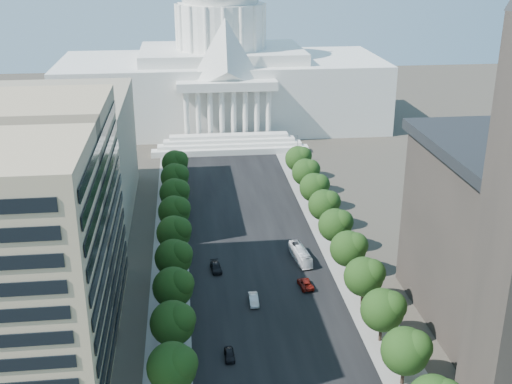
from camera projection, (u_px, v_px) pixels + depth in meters
name	position (u px, v px, depth m)	size (l,w,h in m)	color
road_asphalt	(247.00, 222.00, 161.02)	(30.00, 260.00, 0.01)	black
sidewalk_left	(171.00, 225.00, 159.01)	(8.00, 260.00, 0.02)	gray
sidewalk_right	(322.00, 218.00, 163.02)	(8.00, 260.00, 0.02)	gray
capitol	(222.00, 72.00, 241.67)	(120.00, 56.00, 73.00)	white
office_block_left_far	(52.00, 159.00, 159.80)	(38.00, 52.00, 30.00)	gray
tree_l_b	(174.00, 366.00, 95.51)	(7.79, 7.60, 9.97)	#33261C
tree_l_c	(174.00, 322.00, 106.62)	(7.79, 7.60, 9.97)	#33261C
tree_l_d	(175.00, 286.00, 117.74)	(7.79, 7.60, 9.97)	#33261C
tree_l_e	(175.00, 257.00, 128.85)	(7.79, 7.60, 9.97)	#33261C
tree_l_f	(175.00, 232.00, 139.97)	(7.79, 7.60, 9.97)	#33261C
tree_l_g	(175.00, 211.00, 151.08)	(7.79, 7.60, 9.97)	#33261C
tree_l_h	(176.00, 192.00, 162.20)	(7.79, 7.60, 9.97)	#33261C
tree_l_i	(176.00, 176.00, 173.32)	(7.79, 7.60, 9.97)	#33261C
tree_l_j	(176.00, 162.00, 184.43)	(7.79, 7.60, 9.97)	#33261C
tree_r_b	(408.00, 350.00, 99.30)	(7.79, 7.60, 9.97)	#33261C
tree_r_c	(385.00, 309.00, 110.41)	(7.79, 7.60, 9.97)	#33261C
tree_r_d	(366.00, 276.00, 121.53)	(7.79, 7.60, 9.97)	#33261C
tree_r_e	(350.00, 248.00, 132.64)	(7.79, 7.60, 9.97)	#33261C
tree_r_f	(337.00, 224.00, 143.76)	(7.79, 7.60, 9.97)	#33261C
tree_r_g	(325.00, 204.00, 154.87)	(7.79, 7.60, 9.97)	#33261C
tree_r_h	(315.00, 187.00, 165.99)	(7.79, 7.60, 9.97)	#33261C
tree_r_i	(307.00, 171.00, 177.11)	(7.79, 7.60, 9.97)	#33261C
tree_r_j	(299.00, 158.00, 188.22)	(7.79, 7.60, 9.97)	#33261C
streetlight_b	(395.00, 314.00, 110.06)	(2.61, 0.44, 9.00)	gray
streetlight_c	(357.00, 250.00, 133.22)	(2.61, 0.44, 9.00)	gray
streetlight_d	(330.00, 204.00, 156.37)	(2.61, 0.44, 9.00)	gray
streetlight_e	(311.00, 171.00, 179.53)	(2.61, 0.44, 9.00)	gray
streetlight_f	(296.00, 145.00, 202.69)	(2.61, 0.44, 9.00)	gray
car_dark_a	(229.00, 355.00, 107.74)	(1.69, 4.20, 1.43)	black
car_silver	(254.00, 300.00, 124.19)	(1.75, 5.00, 1.65)	#B4B5BC
car_red	(305.00, 284.00, 130.09)	(2.51, 5.45, 1.51)	#67110B
car_dark_b	(216.00, 267.00, 136.64)	(2.12, 5.22, 1.51)	black
city_bus	(300.00, 254.00, 140.83)	(2.44, 10.43, 2.91)	white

